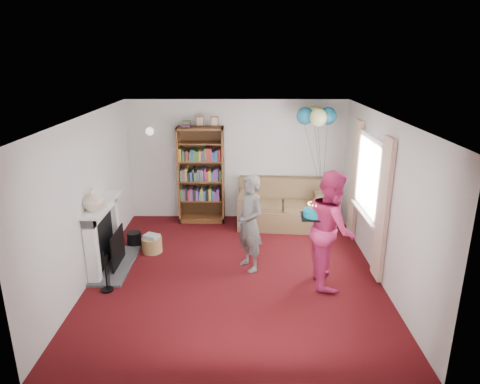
{
  "coord_description": "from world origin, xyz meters",
  "views": [
    {
      "loc": [
        0.1,
        -6.18,
        3.36
      ],
      "look_at": [
        0.07,
        0.6,
        1.17
      ],
      "focal_mm": 32.0,
      "sensor_mm": 36.0,
      "label": 1
    }
  ],
  "objects_px": {
    "bookcase": "(201,176)",
    "person_striped": "(250,223)",
    "sofa": "(282,208)",
    "person_magenta": "(331,229)",
    "birthday_cake": "(314,213)"
  },
  "relations": [
    {
      "from": "sofa",
      "to": "person_magenta",
      "type": "distance_m",
      "value": 2.48
    },
    {
      "from": "sofa",
      "to": "person_magenta",
      "type": "height_order",
      "value": "person_magenta"
    },
    {
      "from": "bookcase",
      "to": "birthday_cake",
      "type": "height_order",
      "value": "bookcase"
    },
    {
      "from": "bookcase",
      "to": "person_striped",
      "type": "bearing_deg",
      "value": -65.94
    },
    {
      "from": "bookcase",
      "to": "person_striped",
      "type": "distance_m",
      "value": 2.37
    },
    {
      "from": "bookcase",
      "to": "person_magenta",
      "type": "bearing_deg",
      "value": -50.16
    },
    {
      "from": "person_striped",
      "to": "birthday_cake",
      "type": "relative_size",
      "value": 4.08
    },
    {
      "from": "person_striped",
      "to": "birthday_cake",
      "type": "height_order",
      "value": "person_striped"
    },
    {
      "from": "bookcase",
      "to": "birthday_cake",
      "type": "bearing_deg",
      "value": -53.43
    },
    {
      "from": "sofa",
      "to": "person_striped",
      "type": "relative_size",
      "value": 1.11
    },
    {
      "from": "person_striped",
      "to": "person_magenta",
      "type": "bearing_deg",
      "value": 38.2
    },
    {
      "from": "person_magenta",
      "to": "sofa",
      "type": "bearing_deg",
      "value": 12.53
    },
    {
      "from": "bookcase",
      "to": "person_magenta",
      "type": "xyz_separation_m",
      "value": [
        2.17,
        -2.6,
        -0.08
      ]
    },
    {
      "from": "sofa",
      "to": "birthday_cake",
      "type": "relative_size",
      "value": 4.51
    },
    {
      "from": "bookcase",
      "to": "person_striped",
      "type": "xyz_separation_m",
      "value": [
        0.96,
        -2.16,
        -0.17
      ]
    }
  ]
}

